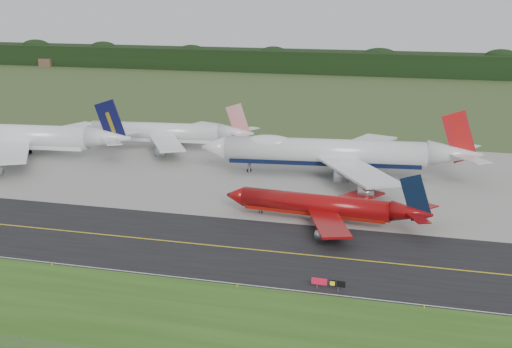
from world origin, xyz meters
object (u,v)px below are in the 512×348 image
object	(u,v)px
taxiway_sign	(328,283)
jet_ba_747	(335,153)
jet_navy_gold	(20,137)
jet_star_tail	(165,133)
jet_red_737	(326,206)

from	to	relation	value
taxiway_sign	jet_ba_747	bearing A→B (deg)	98.89
jet_ba_747	jet_navy_gold	distance (m)	87.62
jet_navy_gold	taxiway_sign	bearing A→B (deg)	-34.20
jet_navy_gold	jet_star_tail	size ratio (longest dim) A/B	1.23
taxiway_sign	jet_red_737	bearing A→B (deg)	100.81
jet_star_tail	taxiway_sign	world-z (taller)	jet_star_tail
jet_red_737	jet_ba_747	bearing A→B (deg)	97.11
jet_ba_747	jet_star_tail	xyz separation A→B (m)	(-52.94, 17.96, -1.28)
jet_navy_gold	jet_star_tail	xyz separation A→B (m)	(34.63, 20.75, -0.88)
jet_red_737	jet_navy_gold	xyz separation A→B (m)	(-92.10, 33.52, 2.36)
jet_ba_747	jet_navy_gold	world-z (taller)	jet_ba_747
jet_red_737	jet_star_tail	world-z (taller)	jet_star_tail
jet_ba_747	jet_red_737	distance (m)	36.70
jet_red_737	jet_star_tail	distance (m)	79.06
jet_navy_gold	jet_ba_747	bearing A→B (deg)	1.83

